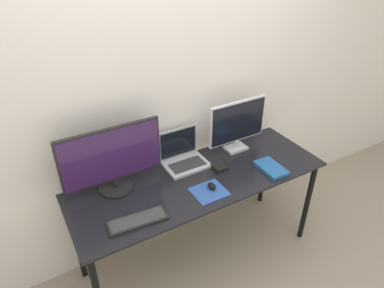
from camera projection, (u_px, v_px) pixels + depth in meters
name	position (u px, v px, depth m)	size (l,w,h in m)	color
ground_plane	(221.00, 283.00, 2.53)	(12.00, 12.00, 0.00)	gray
wall_back	(173.00, 94.00, 2.38)	(7.00, 0.05, 2.50)	silver
desk	(200.00, 188.00, 2.40)	(1.80, 0.63, 0.77)	black
monitor_left	(112.00, 159.00, 2.13)	(0.65, 0.22, 0.45)	black
monitor_right	(237.00, 124.00, 2.55)	(0.48, 0.12, 0.41)	silver
laptop	(183.00, 155.00, 2.48)	(0.31, 0.24, 0.25)	#ADADB2
keyboard	(138.00, 220.00, 1.99)	(0.36, 0.15, 0.02)	black
mousepad	(209.00, 192.00, 2.23)	(0.22, 0.19, 0.00)	#2D519E
mouse	(212.00, 186.00, 2.24)	(0.04, 0.07, 0.04)	black
book	(271.00, 168.00, 2.43)	(0.15, 0.24, 0.03)	#235B9E
power_brick	(219.00, 167.00, 2.43)	(0.09, 0.10, 0.03)	black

